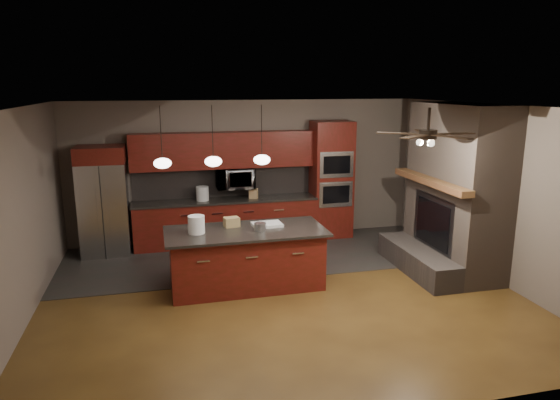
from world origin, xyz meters
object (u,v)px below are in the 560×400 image
object	(u,v)px
counter_bucket	(202,194)
counter_box	(254,194)
kitchen_island	(246,258)
paint_can	(260,227)
cardboard_box	(232,222)
refrigerator	(104,201)
paint_tray	(267,224)
microwave	(235,178)
oven_tower	(331,180)
white_bucket	(196,225)

from	to	relation	value
counter_bucket	counter_box	size ratio (longest dim) A/B	1.47
kitchen_island	paint_can	world-z (taller)	paint_can
cardboard_box	refrigerator	bearing A→B (deg)	127.35
paint_can	counter_bucket	world-z (taller)	counter_bucket
paint_tray	counter_box	bearing A→B (deg)	82.12
paint_can	counter_box	distance (m)	2.31
microwave	paint_tray	bearing A→B (deg)	-85.22
oven_tower	cardboard_box	world-z (taller)	oven_tower
kitchen_island	cardboard_box	size ratio (longest dim) A/B	10.62
microwave	counter_box	size ratio (longest dim) A/B	3.92
refrigerator	counter_bucket	xyz separation A→B (m)	(1.81, 0.08, 0.03)
paint_can	cardboard_box	distance (m)	0.51
white_bucket	paint_tray	bearing A→B (deg)	7.02
oven_tower	white_bucket	world-z (taller)	oven_tower
cardboard_box	paint_can	bearing A→B (deg)	-50.18
paint_can	paint_tray	size ratio (longest dim) A/B	0.40
kitchen_island	counter_box	distance (m)	2.32
paint_tray	counter_box	xyz separation A→B (m)	(0.17, 2.05, 0.05)
paint_tray	white_bucket	bearing A→B (deg)	-176.17
refrigerator	paint_can	bearing A→B (deg)	-42.29
kitchen_island	paint_tray	xyz separation A→B (m)	(0.37, 0.14, 0.48)
kitchen_island	paint_can	size ratio (longest dim) A/B	13.62
kitchen_island	counter_bucket	size ratio (longest dim) A/B	8.99
kitchen_island	white_bucket	distance (m)	0.95
white_bucket	paint_tray	world-z (taller)	white_bucket
microwave	kitchen_island	world-z (taller)	microwave
microwave	kitchen_island	distance (m)	2.45
refrigerator	kitchen_island	size ratio (longest dim) A/B	0.82
oven_tower	paint_tray	bearing A→B (deg)	-130.61
counter_box	counter_bucket	bearing A→B (deg)	-164.17
white_bucket	paint_tray	distance (m)	1.12
microwave	kitchen_island	bearing A→B (deg)	-94.72
refrigerator	cardboard_box	bearing A→B (deg)	-42.67
white_bucket	microwave	bearing A→B (deg)	67.85
counter_bucket	kitchen_island	bearing A→B (deg)	-78.46
counter_box	white_bucket	bearing A→B (deg)	-101.61
oven_tower	kitchen_island	world-z (taller)	oven_tower
cardboard_box	counter_bucket	world-z (taller)	counter_bucket
refrigerator	paint_can	size ratio (longest dim) A/B	11.15
counter_bucket	counter_box	world-z (taller)	counter_bucket
refrigerator	kitchen_island	world-z (taller)	refrigerator
white_bucket	paint_can	world-z (taller)	white_bucket
counter_box	kitchen_island	bearing A→B (deg)	-85.06
paint_can	paint_tray	distance (m)	0.28
paint_can	oven_tower	bearing A→B (deg)	49.98
oven_tower	paint_can	world-z (taller)	oven_tower
refrigerator	counter_bucket	bearing A→B (deg)	2.57
microwave	white_bucket	world-z (taller)	microwave
kitchen_island	counter_bucket	xyz separation A→B (m)	(-0.46, 2.25, 0.57)
cardboard_box	counter_box	xyz separation A→B (m)	(0.72, 1.95, -0.00)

